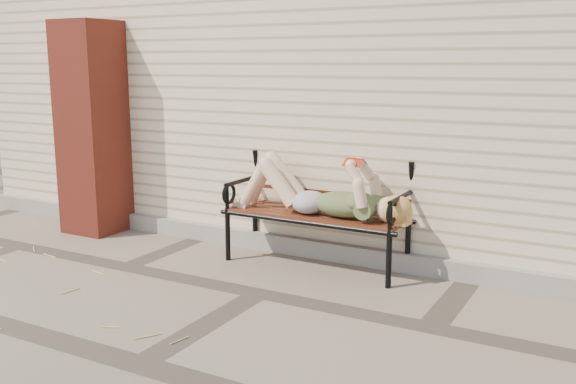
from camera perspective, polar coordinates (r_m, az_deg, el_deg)
The scene contains 7 objects.
ground at distance 4.63m, azimuth -2.61°, elevation -8.99°, with size 80.00×80.00×0.00m, color #796B5D.
house_wall at distance 7.07m, azimuth 10.24°, elevation 10.33°, with size 8.00×4.00×3.00m, color beige.
foundation_strip at distance 5.41m, azimuth 2.76°, elevation -5.10°, with size 8.00×0.10×0.15m, color gray.
brick_pillar at distance 6.40m, azimuth -16.99°, elevation 5.43°, with size 0.50×0.50×2.00m, color maroon.
garden_bench at distance 5.17m, azimuth 2.95°, elevation -0.14°, with size 1.59×0.63×1.03m.
reading_woman at distance 5.05m, azimuth 2.46°, elevation -0.02°, with size 1.50×0.34×0.47m.
straw_scatter at distance 4.72m, azimuth -17.61°, elevation -9.03°, with size 2.28×1.61×0.01m.
Camera 1 is at (2.27, -3.70, 1.61)m, focal length 40.00 mm.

